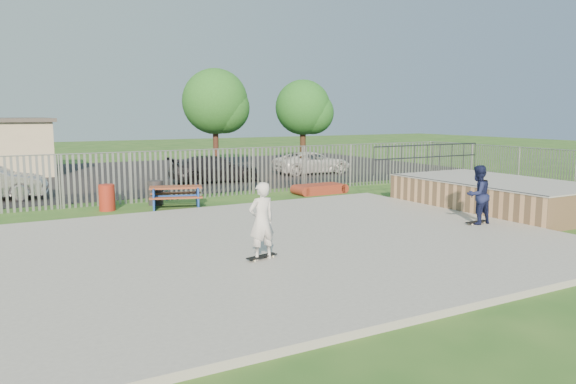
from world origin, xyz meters
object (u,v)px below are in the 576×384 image
funbox (320,189)px  car_white (312,163)px  car_dark (215,169)px  tree_right (303,108)px  picnic_table (176,197)px  skater_white (262,221)px  skater_navy (478,195)px  trash_bin_red (107,198)px  trash_bin_grey (156,193)px  tree_mid (215,102)px

funbox → car_white: size_ratio=0.45×
funbox → car_dark: 6.41m
funbox → car_dark: bearing=111.9°
car_dark → car_white: car_dark is taller
tree_right → picnic_table: bearing=-135.8°
car_dark → car_white: bearing=-78.4°
car_dark → skater_white: bearing=164.5°
skater_navy → picnic_table: bearing=-53.4°
car_white → tree_right: (2.59, 5.40, 3.18)m
trash_bin_red → skater_navy: bearing=-44.0°
tree_right → trash_bin_grey: bearing=-139.2°
funbox → picnic_table: bearing=-177.0°
tree_mid → skater_white: size_ratio=3.46×
trash_bin_grey → car_dark: 7.08m
skater_navy → skater_white: bearing=0.8°
picnic_table → trash_bin_red: trash_bin_red is taller
picnic_table → tree_mid: 14.71m
trash_bin_red → tree_right: 19.95m
funbox → skater_navy: 8.69m
skater_navy → funbox: bearing=-92.1°
skater_white → trash_bin_grey: bearing=-96.3°
trash_bin_red → tree_mid: tree_mid is taller
car_white → skater_white: 19.62m
car_dark → skater_navy: (2.59, -14.53, 0.35)m
trash_bin_grey → car_dark: car_dark is taller
trash_bin_grey → tree_right: (13.60, 11.75, 3.36)m
picnic_table → car_white: size_ratio=0.50×
trash_bin_red → trash_bin_grey: trash_bin_red is taller
picnic_table → skater_white: size_ratio=1.27×
trash_bin_red → trash_bin_grey: (1.89, 0.38, -0.01)m
tree_mid → car_dark: bearing=-112.7°
trash_bin_grey → tree_right: 18.29m
funbox → skater_white: (-7.43, -9.12, 0.84)m
picnic_table → trash_bin_grey: trash_bin_grey is taller
funbox → trash_bin_red: (-8.98, 0.15, 0.27)m
tree_mid → skater_navy: bearing=-90.0°
trash_bin_grey → tree_right: size_ratio=0.16×
picnic_table → car_dark: 7.58m
funbox → tree_mid: (0.10, 12.07, 3.96)m
picnic_table → skater_navy: 10.61m
car_dark → tree_mid: 7.55m
picnic_table → funbox: (6.62, 0.46, -0.20)m
trash_bin_grey → tree_mid: size_ratio=0.15×
skater_navy → tree_mid: bearing=-92.8°
trash_bin_red → skater_white: size_ratio=0.53×
picnic_table → skater_navy: skater_navy is taller
trash_bin_grey → tree_mid: bearing=58.1°
car_dark → tree_mid: (2.58, 6.18, 3.48)m
car_dark → car_white: size_ratio=1.02×
trash_bin_grey → car_white: car_white is taller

